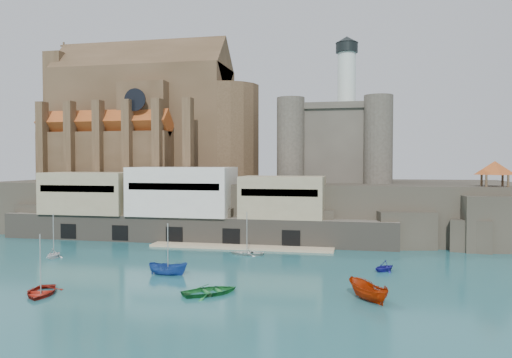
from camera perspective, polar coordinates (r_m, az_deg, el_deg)
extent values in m
plane|color=#1B5259|center=(65.20, -7.30, -10.41)|extent=(300.00, 300.00, 0.00)
cube|color=#2A251F|center=(102.69, 0.07, -3.03)|extent=(100.00, 34.00, 10.00)
cube|color=#2A251F|center=(102.93, -23.22, -4.29)|extent=(9.00, 5.00, 6.00)
cube|color=#2A251F|center=(94.67, -15.25, -4.74)|extent=(9.00, 5.00, 6.00)
cube|color=#2A251F|center=(88.25, -5.34, -5.17)|extent=(9.00, 5.00, 6.00)
cube|color=#2A251F|center=(84.81, 5.75, -5.46)|extent=(9.00, 5.00, 6.00)
cube|color=#2A251F|center=(84.62, 16.64, -5.55)|extent=(9.00, 5.00, 6.00)
cube|color=#655E51|center=(88.34, -7.40, -5.66)|extent=(70.00, 6.00, 4.50)
cube|color=tan|center=(81.58, -1.75, -7.77)|extent=(30.00, 4.00, 0.40)
cube|color=black|center=(95.45, -20.61, -5.59)|extent=(3.00, 0.40, 2.60)
cube|color=black|center=(90.50, -15.24, -5.94)|extent=(3.00, 0.40, 2.60)
cube|color=black|center=(86.43, -9.29, -6.27)|extent=(3.00, 0.40, 2.60)
cube|color=black|center=(83.36, -2.83, -6.55)|extent=(3.00, 0.40, 2.60)
cube|color=black|center=(81.42, 4.04, -6.76)|extent=(3.00, 0.40, 2.60)
cube|color=#998A67|center=(97.09, -18.43, -1.49)|extent=(16.00, 9.00, 7.50)
cube|color=silver|center=(89.33, -8.41, -1.39)|extent=(18.00, 9.00, 8.50)
cube|color=#998A67|center=(84.83, 3.07, -2.06)|extent=(14.00, 8.00, 7.00)
cube|color=#4A3622|center=(112.70, -12.83, 6.02)|extent=(38.00, 14.00, 24.00)
cube|color=#4A3622|center=(114.18, -12.88, 12.04)|extent=(38.00, 13.01, 13.01)
cylinder|color=#4A3622|center=(106.06, -3.42, 5.24)|extent=(14.00, 14.00, 20.00)
cube|color=#4A3622|center=(110.97, -10.94, 5.07)|extent=(10.00, 20.00, 20.00)
cube|color=#4A3622|center=(105.74, -16.94, 2.46)|extent=(28.00, 5.00, 10.00)
cube|color=#4A3622|center=(122.72, -12.65, 2.42)|extent=(28.00, 5.00, 10.00)
cube|color=#A4481C|center=(106.01, -16.97, 6.03)|extent=(28.00, 5.66, 5.66)
cube|color=#A4481C|center=(122.96, -12.67, 5.50)|extent=(28.00, 5.66, 5.66)
cube|color=#4A3622|center=(122.01, -21.03, 6.57)|extent=(4.00, 10.00, 28.00)
cylinder|color=black|center=(100.53, -13.67, 8.80)|extent=(4.40, 0.30, 4.40)
cube|color=#4A3622|center=(109.63, -23.23, 3.93)|extent=(1.60, 2.20, 16.00)
cube|color=#4A3622|center=(106.18, -20.49, 4.04)|extent=(1.60, 2.20, 16.00)
cube|color=#4A3622|center=(103.00, -17.57, 4.14)|extent=(1.60, 2.20, 16.00)
cube|color=#4A3622|center=(100.10, -14.47, 4.23)|extent=(1.60, 2.20, 16.00)
cube|color=#4A3622|center=(97.50, -11.19, 4.32)|extent=(1.60, 2.20, 16.00)
cube|color=#4A3622|center=(95.24, -7.75, 4.39)|extent=(1.60, 2.20, 16.00)
cube|color=#443E35|center=(101.28, 9.10, 3.68)|extent=(16.00, 16.00, 14.00)
cube|color=#443E35|center=(101.77, 9.13, 7.84)|extent=(17.00, 17.00, 1.20)
cylinder|color=#443E35|center=(94.10, 3.98, 4.43)|extent=(5.20, 5.20, 16.00)
cylinder|color=#443E35|center=(93.24, 13.79, 4.40)|extent=(5.20, 5.20, 16.00)
cylinder|color=#443E35|center=(109.96, 5.13, 4.08)|extent=(5.20, 5.20, 16.00)
cylinder|color=#443E35|center=(109.22, 13.52, 4.05)|extent=(5.20, 5.20, 16.00)
cylinder|color=silver|center=(104.39, 10.31, 10.79)|extent=(3.60, 3.60, 12.00)
cylinder|color=black|center=(105.69, 10.34, 14.54)|extent=(4.40, 4.40, 2.00)
cone|color=black|center=(106.05, 10.34, 15.38)|extent=(4.60, 4.60, 1.40)
cube|color=#2A251F|center=(89.15, 25.54, -4.41)|extent=(12.00, 10.00, 8.70)
cube|color=#2A251F|center=(85.60, 23.38, -5.88)|extent=(6.00, 5.00, 5.00)
cube|color=#4A3622|center=(88.77, 25.59, -1.52)|extent=(4.20, 4.20, 0.30)
cylinder|color=#4A3622|center=(86.78, 24.82, -0.63)|extent=(0.36, 0.36, 3.20)
cylinder|color=#4A3622|center=(87.55, 26.86, -0.63)|extent=(0.36, 0.36, 3.20)
cylinder|color=#4A3622|center=(89.90, 24.37, -0.53)|extent=(0.36, 0.36, 3.20)
cylinder|color=#4A3622|center=(90.64, 26.34, -0.54)|extent=(0.36, 0.36, 3.20)
pyramid|color=#A4481C|center=(88.63, 25.63, 1.16)|extent=(6.40, 6.40, 2.20)
imported|color=maroon|center=(58.41, -23.38, -12.03)|extent=(4.21, 2.53, 5.68)
imported|color=#204596|center=(63.70, -10.02, -10.72)|extent=(1.98, 1.93, 5.07)
imported|color=#207934|center=(54.28, -5.23, -12.95)|extent=(3.72, 4.15, 6.07)
imported|color=white|center=(78.96, -22.11, -8.36)|extent=(3.07, 2.04, 3.38)
imported|color=#A32603|center=(53.15, 12.61, -13.32)|extent=(3.02, 3.04, 5.70)
imported|color=silver|center=(76.04, -1.04, -8.61)|extent=(1.09, 3.66, 5.12)
imported|color=navy|center=(66.80, 14.43, -10.16)|extent=(3.32, 3.26, 3.35)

